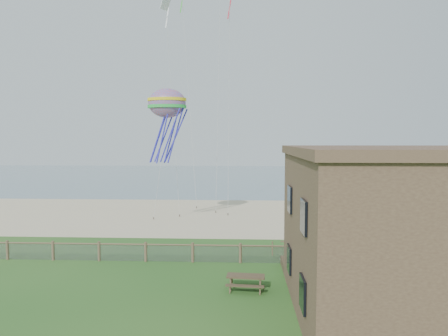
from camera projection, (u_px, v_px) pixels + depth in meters
The scene contains 9 objects.
ground at pixel (177, 300), 19.18m from camera, with size 160.00×160.00×0.00m, color #20501B.
sand_beach at pixel (212, 215), 41.10m from camera, with size 72.00×20.00×0.02m, color #BFAF8A.
ocean at pixel (228, 176), 84.94m from camera, with size 160.00×68.00×0.02m, color slate.
chainlink_fence at pixel (193, 254), 25.12m from camera, with size 36.20×0.20×1.25m, color brown, non-canonical shape.
motel_deck at pixel (410, 266), 23.53m from camera, with size 15.00×2.00×0.50m, color brown.
picnic_table at pixel (246, 282), 20.51m from camera, with size 1.94×1.47×0.82m, color brown, non-canonical shape.
octopus_kite at pixel (167, 124), 35.03m from camera, with size 3.43×2.42×7.07m, color red, non-canonical shape.
kite_white at pixel (166, 10), 34.78m from camera, with size 1.21×0.70×2.44m, color white, non-canonical shape.
kite_red at pixel (230, 0), 35.39m from camera, with size 0.97×0.70×2.25m, color red, non-canonical shape.
Camera 1 is at (3.12, -18.56, 7.70)m, focal length 32.00 mm.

